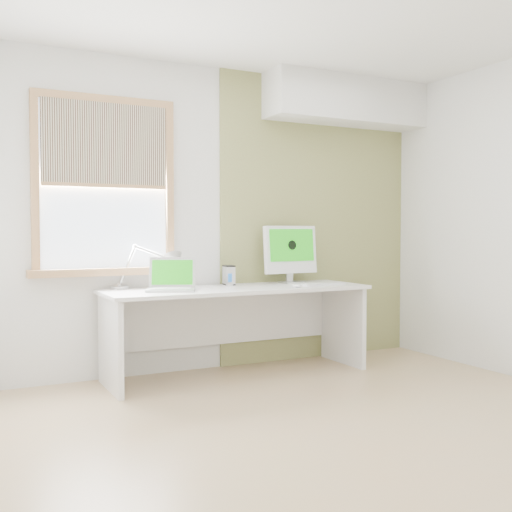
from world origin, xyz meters
TOP-DOWN VIEW (x-y plane):
  - room at (0.00, 0.00)m, footprint 4.04×3.54m
  - accent_wall at (1.00, 1.74)m, footprint 2.00×0.02m
  - soffit at (1.20, 1.57)m, footprint 1.60×0.40m
  - window at (-1.00, 1.71)m, footprint 1.20×0.14m
  - desk at (-0.00, 1.44)m, footprint 2.20×0.70m
  - desk_lamp at (-0.57, 1.57)m, footprint 0.59×0.37m
  - laptop at (-0.57, 1.38)m, footprint 0.45×0.41m
  - phone_dock at (0.00, 1.55)m, footprint 0.07×0.07m
  - external_drive at (0.03, 1.62)m, footprint 0.10×0.14m
  - imac at (0.61, 1.57)m, footprint 0.52×0.18m
  - keyboard at (0.74, 1.24)m, footprint 0.44×0.17m
  - mouse at (0.43, 1.15)m, footprint 0.07×0.11m

SIDE VIEW (x-z plane):
  - desk at x=0.00m, z-range 0.17..0.90m
  - keyboard at x=0.74m, z-range 0.73..0.75m
  - mouse at x=0.43m, z-range 0.73..0.76m
  - phone_dock at x=0.00m, z-range 0.70..0.82m
  - laptop at x=-0.57m, z-range 0.67..0.92m
  - external_drive at x=0.03m, z-range 0.73..0.90m
  - desk_lamp at x=-0.57m, z-range 0.74..1.10m
  - imac at x=0.61m, z-range 0.76..1.27m
  - room at x=0.00m, z-range -0.02..2.62m
  - accent_wall at x=1.00m, z-range 0.00..2.60m
  - window at x=-1.00m, z-range 0.83..2.25m
  - soffit at x=1.20m, z-range 2.19..2.61m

